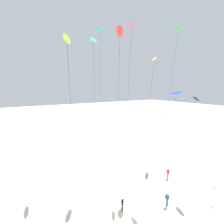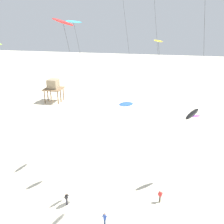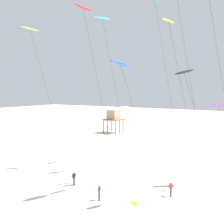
% 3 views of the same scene
% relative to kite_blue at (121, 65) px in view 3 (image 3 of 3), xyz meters
% --- Properties ---
extents(ground_plane, '(260.00, 260.00, 0.00)m').
position_rel_kite_blue_xyz_m(ground_plane, '(-5.59, 1.15, -13.74)').
color(ground_plane, beige).
extents(kite_blue, '(3.18, 5.84, 14.28)m').
position_rel_kite_blue_xyz_m(kite_blue, '(0.00, 0.00, 0.00)').
color(kite_blue, blue).
rests_on(kite_blue, ground).
extents(kite_purple, '(2.96, 4.47, 9.92)m').
position_rel_kite_blue_xyz_m(kite_purple, '(7.20, 9.32, -4.26)').
color(kite_purple, purple).
rests_on(kite_purple, ground).
extents(kite_yellow, '(3.16, 5.64, 19.10)m').
position_rel_kite_blue_xyz_m(kite_yellow, '(2.43, 6.54, 4.30)').
color(kite_yellow, yellow).
rests_on(kite_yellow, ground).
extents(kite_teal, '(3.15, 6.24, 24.48)m').
position_rel_kite_blue_xyz_m(kite_teal, '(-2.81, 14.08, 9.70)').
color(kite_teal, teal).
rests_on(kite_teal, ground).
extents(kite_lime, '(3.20, 5.53, 19.19)m').
position_rel_kite_blue_xyz_m(kite_lime, '(-13.59, 0.98, 4.69)').
color(kite_lime, '#8CD833').
rests_on(kite_lime, ground).
extents(kite_cyan, '(3.16, 5.05, 20.95)m').
position_rel_kite_blue_xyz_m(kite_cyan, '(-7.40, 7.72, 6.59)').
color(kite_cyan, '#33BFE0').
rests_on(kite_cyan, ground).
extents(kite_white, '(2.96, 4.82, 9.51)m').
position_rel_kite_blue_xyz_m(kite_white, '(-2.25, 3.69, -4.59)').
color(kite_white, white).
rests_on(kite_white, ground).
extents(kite_red, '(3.18, 5.23, 21.31)m').
position_rel_kite_blue_xyz_m(kite_red, '(-6.68, 2.75, 6.78)').
color(kite_red, red).
rests_on(kite_red, ground).
extents(kite_black, '(3.41, 5.88, 13.28)m').
position_rel_kite_blue_xyz_m(kite_black, '(5.98, 1.20, -1.02)').
color(kite_black, black).
rests_on(kite_black, ground).
extents(kite_flyer_nearest, '(0.73, 0.73, 1.67)m').
position_rel_kite_blue_xyz_m(kite_flyer_nearest, '(-1.98, -0.87, -12.84)').
color(kite_flyer_nearest, navy).
rests_on(kite_flyer_nearest, ground).
extents(kite_flyer_middle, '(0.69, 0.71, 1.67)m').
position_rel_kite_blue_xyz_m(kite_flyer_middle, '(-7.19, 1.34, -12.84)').
color(kite_flyer_middle, '#33333D').
rests_on(kite_flyer_middle, ground).
extents(kite_flyer_furthest, '(0.69, 0.67, 1.67)m').
position_rel_kite_blue_xyz_m(kite_flyer_furthest, '(3.77, 4.07, -12.84)').
color(kite_flyer_furthest, '#4C4738').
rests_on(kite_flyer_furthest, ground).
extents(stilt_house, '(4.58, 4.61, 6.02)m').
position_rel_kite_blue_xyz_m(stilt_house, '(-24.84, 37.84, -9.41)').
color(stilt_house, '#846647').
rests_on(stilt_house, ground).
extents(marker_flag, '(0.56, 0.05, 2.10)m').
position_rel_kite_blue_xyz_m(marker_flag, '(3.39, -3.62, -12.25)').
color(marker_flag, gray).
rests_on(marker_flag, ground).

